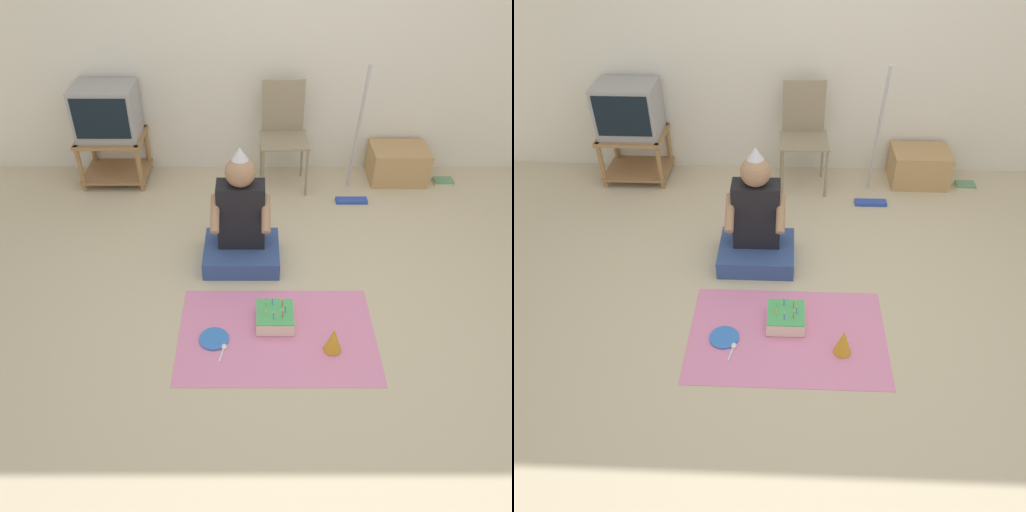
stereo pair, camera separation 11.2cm
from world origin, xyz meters
TOP-DOWN VIEW (x-y plane):
  - ground_plane at (0.00, 0.00)m, footprint 16.00×16.00m
  - wall_back at (0.00, 2.07)m, footprint 6.40×0.06m
  - tv_stand at (-1.67, 1.80)m, footprint 0.60×0.49m
  - tv at (-1.67, 1.81)m, footprint 0.53×0.42m
  - folding_chair at (-0.11, 1.76)m, footprint 0.45×0.42m
  - cardboard_box_stack at (0.99, 1.81)m, footprint 0.52×0.40m
  - dust_mop at (0.51, 1.46)m, footprint 0.28×0.31m
  - book_pile at (1.43, 1.72)m, footprint 0.18×0.12m
  - person_seated at (-0.46, 0.58)m, footprint 0.56×0.48m
  - party_cloth at (-0.22, -0.21)m, footprint 1.28×0.84m
  - birthday_cake at (-0.23, -0.11)m, footprint 0.25×0.25m
  - party_hat_blue at (0.13, -0.34)m, footprint 0.11×0.11m
  - paper_plate at (-0.62, -0.26)m, footprint 0.19×0.19m
  - plastic_spoon_near at (-0.56, -0.34)m, footprint 0.05×0.14m

SIDE VIEW (x-z plane):
  - ground_plane at x=0.00m, z-range 0.00..0.00m
  - party_cloth at x=-0.22m, z-range 0.00..0.01m
  - paper_plate at x=-0.62m, z-range 0.01..0.02m
  - plastic_spoon_near at x=-0.56m, z-range 0.01..0.02m
  - book_pile at x=1.43m, z-range 0.00..0.04m
  - birthday_cake at x=-0.23m, z-range -0.03..0.14m
  - party_hat_blue at x=0.13m, z-range 0.01..0.19m
  - cardboard_box_stack at x=0.99m, z-range 0.00..0.32m
  - tv_stand at x=-1.67m, z-range 0.04..0.49m
  - person_seated at x=-0.46m, z-range -0.16..0.76m
  - dust_mop at x=0.51m, z-range -0.26..0.97m
  - folding_chair at x=-0.11m, z-range 0.07..1.01m
  - tv at x=-1.67m, z-range 0.45..0.90m
  - wall_back at x=0.00m, z-range 0.00..2.55m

